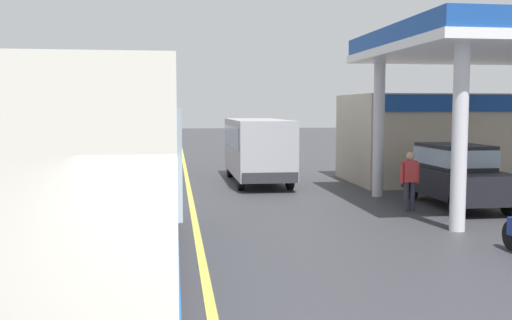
# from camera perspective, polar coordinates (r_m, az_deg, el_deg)

# --- Properties ---
(ground) EXTENTS (120.00, 120.00, 0.00)m
(ground) POSITION_cam_1_polar(r_m,az_deg,el_deg) (24.30, -6.81, -1.73)
(ground) COLOR #38383D
(lane_divider_stripe) EXTENTS (0.16, 50.00, 0.01)m
(lane_divider_stripe) POSITION_cam_1_polar(r_m,az_deg,el_deg) (19.34, -6.49, -3.47)
(lane_divider_stripe) COLOR #D8CC4C
(lane_divider_stripe) RESTS_ON ground
(coach_bus_main) EXTENTS (2.60, 11.04, 3.69)m
(coach_bus_main) POSITION_cam_1_polar(r_m,az_deg,el_deg) (10.34, -14.79, -1.47)
(coach_bus_main) COLOR silver
(coach_bus_main) RESTS_ON ground
(gas_station_roadside) EXTENTS (9.10, 11.95, 5.10)m
(gas_station_roadside) POSITION_cam_1_polar(r_m,az_deg,el_deg) (22.09, 19.71, 4.16)
(gas_station_roadside) COLOR #194799
(gas_station_roadside) RESTS_ON ground
(car_at_pump) EXTENTS (1.70, 4.20, 1.82)m
(car_at_pump) POSITION_cam_1_polar(r_m,az_deg,el_deg) (17.99, 19.00, -1.11)
(car_at_pump) COLOR black
(car_at_pump) RESTS_ON ground
(minibus_opposing_lane) EXTENTS (2.04, 6.13, 2.44)m
(minibus_opposing_lane) POSITION_cam_1_polar(r_m,az_deg,el_deg) (22.42, 0.14, 1.51)
(minibus_opposing_lane) COLOR #A5A5AD
(minibus_opposing_lane) RESTS_ON ground
(pedestrian_near_pump) EXTENTS (0.55, 0.22, 1.66)m
(pedestrian_near_pump) POSITION_cam_1_polar(r_m,az_deg,el_deg) (16.77, 14.85, -1.72)
(pedestrian_near_pump) COLOR #33333F
(pedestrian_near_pump) RESTS_ON ground
(car_trailing_behind_bus) EXTENTS (1.70, 4.20, 1.82)m
(car_trailing_behind_bus) POSITION_cam_1_polar(r_m,az_deg,el_deg) (27.51, -11.44, 1.12)
(car_trailing_behind_bus) COLOR maroon
(car_trailing_behind_bus) RESTS_ON ground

